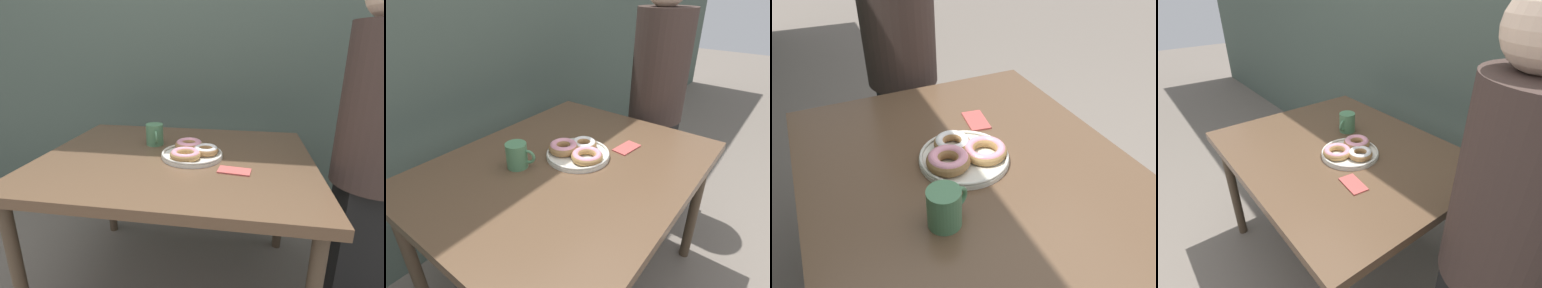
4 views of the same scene
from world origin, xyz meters
The scene contains 6 objects.
ground_plane centered at (0.00, 0.00, 0.00)m, with size 14.00×14.00×0.00m, color #70665B.
dining_table centered at (0.00, 0.39, 0.64)m, with size 1.17×0.94×0.71m.
donut_plate centered at (0.07, 0.40, 0.73)m, with size 0.27×0.28×0.06m.
coffee_mug centered at (-0.14, 0.53, 0.76)m, with size 0.08×0.12×0.10m.
person_figure centered at (0.80, 0.37, 0.76)m, with size 0.33×0.31×1.44m.
napkin centered at (0.26, 0.26, 0.71)m, with size 0.13×0.08×0.01m.
Camera 3 is at (-0.73, 0.75, 1.38)m, focal length 35.00 mm.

